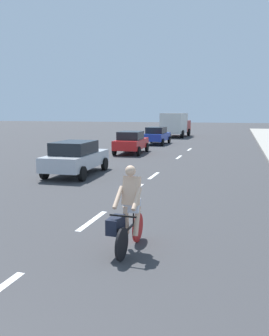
{
  "coord_description": "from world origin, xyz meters",
  "views": [
    {
      "loc": [
        3.69,
        -1.03,
        2.89
      ],
      "look_at": [
        0.48,
        9.66,
        1.1
      ],
      "focal_mm": 37.13,
      "sensor_mm": 36.0,
      "label": 1
    }
  ],
  "objects_px": {
    "parked_car_silver": "(76,157)",
    "delivery_truck": "(176,124)",
    "parked_car_red": "(131,142)",
    "cyclist": "(128,213)",
    "parked_car_blue": "(157,135)"
  },
  "relations": [
    {
      "from": "parked_car_silver",
      "to": "parked_car_blue",
      "type": "xyz_separation_m",
      "value": [
        0.03,
        16.45,
        -0.0
      ]
    },
    {
      "from": "parked_car_red",
      "to": "delivery_truck",
      "type": "xyz_separation_m",
      "value": [
        0.04,
        17.59,
        0.67
      ]
    },
    {
      "from": "cyclist",
      "to": "parked_car_red",
      "type": "relative_size",
      "value": 0.44
    },
    {
      "from": "parked_car_silver",
      "to": "parked_car_red",
      "type": "xyz_separation_m",
      "value": [
        -0.06,
        8.86,
        -0.0
      ]
    },
    {
      "from": "cyclist",
      "to": "parked_car_blue",
      "type": "bearing_deg",
      "value": -77.05
    },
    {
      "from": "parked_car_silver",
      "to": "delivery_truck",
      "type": "height_order",
      "value": "delivery_truck"
    },
    {
      "from": "parked_car_blue",
      "to": "delivery_truck",
      "type": "height_order",
      "value": "delivery_truck"
    },
    {
      "from": "parked_car_red",
      "to": "delivery_truck",
      "type": "relative_size",
      "value": 0.65
    },
    {
      "from": "parked_car_silver",
      "to": "parked_car_blue",
      "type": "relative_size",
      "value": 1.04
    },
    {
      "from": "cyclist",
      "to": "parked_car_red",
      "type": "distance_m",
      "value": 17.57
    },
    {
      "from": "parked_car_red",
      "to": "parked_car_blue",
      "type": "bearing_deg",
      "value": 86.1
    },
    {
      "from": "parked_car_red",
      "to": "delivery_truck",
      "type": "distance_m",
      "value": 17.6
    },
    {
      "from": "parked_car_blue",
      "to": "parked_car_red",
      "type": "bearing_deg",
      "value": -90.15
    },
    {
      "from": "parked_car_silver",
      "to": "delivery_truck",
      "type": "xyz_separation_m",
      "value": [
        -0.02,
        26.45,
        0.67
      ]
    },
    {
      "from": "cyclist",
      "to": "parked_car_blue",
      "type": "height_order",
      "value": "cyclist"
    }
  ]
}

